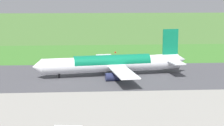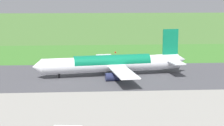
# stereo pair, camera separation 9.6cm
# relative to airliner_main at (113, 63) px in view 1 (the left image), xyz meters

# --- Properties ---
(ground_plane) EXTENTS (800.00, 800.00, 0.00)m
(ground_plane) POSITION_rel_airliner_main_xyz_m (-2.66, 0.05, -4.35)
(ground_plane) COLOR #477233
(runway_asphalt) EXTENTS (600.00, 41.71, 0.06)m
(runway_asphalt) POSITION_rel_airliner_main_xyz_m (-2.66, 0.05, -4.32)
(runway_asphalt) COLOR #47474C
(runway_asphalt) RESTS_ON ground
(grass_verge_foreground) EXTENTS (600.00, 80.00, 0.04)m
(grass_verge_foreground) POSITION_rel_airliner_main_xyz_m (-2.66, -36.40, -4.33)
(grass_verge_foreground) COLOR #3C782B
(grass_verge_foreground) RESTS_ON ground
(airliner_main) EXTENTS (54.06, 44.41, 15.88)m
(airliner_main) POSITION_rel_airliner_main_xyz_m (0.00, 0.00, 0.00)
(airliner_main) COLOR white
(airliner_main) RESTS_ON ground
(no_stopping_sign) EXTENTS (0.60, 0.10, 2.77)m
(no_stopping_sign) POSITION_rel_airliner_main_xyz_m (-3.45, -35.59, -2.71)
(no_stopping_sign) COLOR slate
(no_stopping_sign) RESTS_ON ground
(traffic_cone_orange) EXTENTS (0.40, 0.40, 0.55)m
(traffic_cone_orange) POSITION_rel_airliner_main_xyz_m (4.54, -39.44, -4.08)
(traffic_cone_orange) COLOR orange
(traffic_cone_orange) RESTS_ON ground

